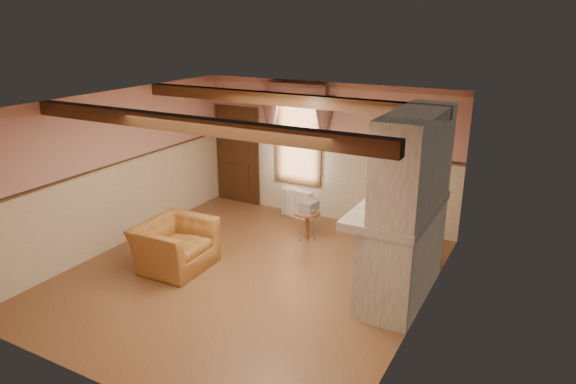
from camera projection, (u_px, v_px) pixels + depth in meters
The scene contains 26 objects.
floor at pixel (247, 275), 8.35m from camera, with size 5.50×6.00×0.01m, color brown.
ceiling at pixel (242, 103), 7.45m from camera, with size 5.50×6.00×0.01m, color silver.
wall_back at pixel (325, 152), 10.40m from camera, with size 5.50×0.02×2.80m, color tan.
wall_front at pixel (89, 276), 5.40m from camera, with size 5.50×0.02×2.80m, color tan.
wall_left at pixel (115, 170), 9.14m from camera, with size 0.02×6.00×2.80m, color tan.
wall_right at pixel (422, 227), 6.66m from camera, with size 0.02×6.00×2.80m, color tan.
wainscot at pixel (246, 233), 8.11m from camera, with size 5.50×6.00×1.50m, color beige, non-canonical shape.
chair_rail at pixel (244, 188), 7.87m from camera, with size 5.50×6.00×0.08m, color black, non-canonical shape.
firebox at pixel (378, 262), 7.81m from camera, with size 0.20×0.95×0.90m, color black.
armchair at pixel (175, 245), 8.53m from camera, with size 1.20×1.05×0.78m, color #9E662D.
side_table at pixel (307, 225), 9.65m from camera, with size 0.49×0.49×0.55m, color brown.
book_stack at pixel (309, 206), 9.54m from camera, with size 0.26×0.32×0.20m, color #B7AD8C.
radiator at pixel (297, 203), 10.72m from camera, with size 0.70×0.18×0.60m, color white.
bowl at pixel (400, 200), 7.44m from camera, with size 0.39×0.39×0.09m, color brown.
mantel_clock at pixel (412, 185), 7.95m from camera, with size 0.14×0.24×0.20m, color black.
oil_lamp at pixel (408, 187), 7.72m from camera, with size 0.11×0.11×0.28m, color gold.
candle_red at pixel (384, 215), 6.81m from camera, with size 0.06×0.06×0.16m, color #A11315.
jar_yellow at pixel (390, 210), 7.03m from camera, with size 0.06×0.06×0.12m, color yellow.
fireplace at pixel (410, 209), 7.31m from camera, with size 0.85×2.00×2.80m, color gray.
mantel at pixel (398, 209), 7.40m from camera, with size 1.05×2.05×0.12m, color gray.
overmantel_mirror at pixel (388, 167), 7.29m from camera, with size 0.06×1.44×1.04m, color silver.
door at pixel (238, 157), 11.41m from camera, with size 1.10×0.10×2.10m, color black.
window at pixel (298, 137), 10.56m from camera, with size 1.06×0.08×2.02m, color white.
window_drapes at pixel (296, 109), 10.30m from camera, with size 1.30×0.14×1.40m, color gray.
ceiling_beam_front at pixel (190, 124), 6.48m from camera, with size 5.50×0.18×0.20m, color black.
ceiling_beam_back at pixel (282, 99), 8.48m from camera, with size 5.50×0.18×0.20m, color black.
Camera 1 is at (4.15, -6.25, 3.98)m, focal length 32.00 mm.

